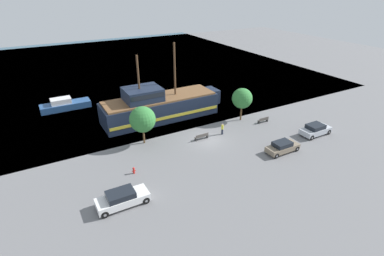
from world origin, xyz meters
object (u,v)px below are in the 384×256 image
parked_car_curb_rear (282,147)px  bench_promenade_west (263,120)px  pirate_ship (159,106)px  bench_promenade_east (202,136)px  moored_boat_dockside (65,105)px  fire_hydrant (134,170)px  parked_car_curb_front (122,198)px  pedestrian_walking_near (222,129)px  parked_car_curb_mid (315,130)px

parked_car_curb_rear → bench_promenade_west: (3.76, 7.70, -0.27)m
pirate_ship → bench_promenade_east: size_ratio=9.83×
pirate_ship → bench_promenade_east: bearing=-77.2°
parked_car_curb_rear → bench_promenade_west: parked_car_curb_rear is taller
moored_boat_dockside → parked_car_curb_rear: moored_boat_dockside is taller
fire_hydrant → parked_car_curb_rear: bearing=-14.6°
bench_promenade_east → parked_car_curb_rear: bearing=-47.6°
parked_car_curb_front → parked_car_curb_rear: size_ratio=1.13×
pirate_ship → moored_boat_dockside: 16.44m
parked_car_curb_front → pedestrian_walking_near: pedestrian_walking_near is taller
moored_boat_dockside → parked_car_curb_rear: 34.96m
pirate_ship → bench_promenade_west: 15.79m
pirate_ship → parked_car_curb_rear: size_ratio=4.35×
pirate_ship → moored_boat_dockside: bearing=137.8°
parked_car_curb_mid → bench_promenade_east: parked_car_curb_mid is taller
parked_car_curb_mid → pedestrian_walking_near: pedestrian_walking_near is taller
parked_car_curb_mid → pedestrian_walking_near: (-11.05, 6.34, 0.03)m
parked_car_curb_front → pirate_ship: bearing=56.3°
parked_car_curb_front → pedestrian_walking_near: size_ratio=3.05×
bench_promenade_east → parked_car_curb_front: bearing=-150.3°
parked_car_curb_front → pedestrian_walking_near: (16.44, 7.46, 0.03)m
parked_car_curb_rear → pirate_ship: bearing=118.4°
parked_car_curb_mid → bench_promenade_west: 7.38m
parked_car_curb_mid → bench_promenade_east: bearing=155.8°
moored_boat_dockside → parked_car_curb_rear: bearing=-52.6°
parked_car_curb_front → parked_car_curb_mid: (27.49, 1.12, -0.00)m
moored_boat_dockside → pedestrian_walking_near: bearing=-49.2°
moored_boat_dockside → pedestrian_walking_near: moored_boat_dockside is taller
bench_promenade_east → pirate_ship: bearing=102.8°
bench_promenade_east → parked_car_curb_mid: bearing=-24.2°
pirate_ship → bench_promenade_east: pirate_ship is taller
pedestrian_walking_near → bench_promenade_east: bearing=178.6°
moored_boat_dockside → pirate_ship: bearing=-42.2°
parked_car_curb_rear → fire_hydrant: bearing=165.4°
parked_car_curb_mid → bench_promenade_east: 15.67m
bench_promenade_east → bench_promenade_west: (10.74, 0.05, -0.01)m
fire_hydrant → bench_promenade_east: bench_promenade_east is taller
parked_car_curb_front → fire_hydrant: (2.66, 4.45, -0.37)m
pirate_ship → moored_boat_dockside: (-12.15, 11.01, -1.28)m
fire_hydrant → bench_promenade_west: size_ratio=0.44×
pirate_ship → parked_car_curb_front: (-11.13, -16.67, -1.23)m
pirate_ship → moored_boat_dockside: pirate_ship is taller
parked_car_curb_rear → pedestrian_walking_near: (-3.75, 7.57, 0.10)m
parked_car_curb_rear → pedestrian_walking_near: 8.45m
bench_promenade_west → pedestrian_walking_near: pedestrian_walking_near is taller
parked_car_curb_mid → fire_hydrant: (-24.83, 3.33, -0.36)m
parked_car_curb_rear → pedestrian_walking_near: pedestrian_walking_near is taller
pirate_ship → moored_boat_dockside: size_ratio=2.42×
parked_car_curb_mid → bench_promenade_west: (-3.55, 6.47, -0.34)m
parked_car_curb_rear → bench_promenade_west: 8.57m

